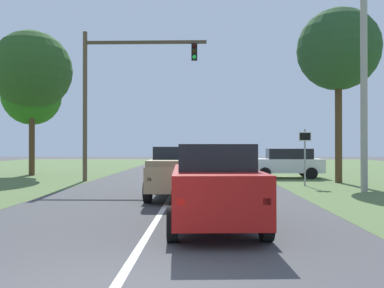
# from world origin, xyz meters

# --- Properties ---
(ground_plane) EXTENTS (120.00, 120.00, 0.00)m
(ground_plane) POSITION_xyz_m (0.00, 9.86, 0.00)
(ground_plane) COLOR #424244
(red_suv_near) EXTENTS (2.27, 4.81, 1.95)m
(red_suv_near) POSITION_xyz_m (1.45, 4.70, 1.03)
(red_suv_near) COLOR #9E1411
(red_suv_near) RESTS_ON ground_plane
(pickup_truck_lead) EXTENTS (2.29, 4.99, 1.89)m
(pickup_truck_lead) POSITION_xyz_m (0.36, 10.09, 0.97)
(pickup_truck_lead) COLOR tan
(pickup_truck_lead) RESTS_ON ground_plane
(traffic_light) EXTENTS (6.79, 0.40, 8.20)m
(traffic_light) POSITION_xyz_m (-3.59, 17.05, 5.33)
(traffic_light) COLOR brown
(traffic_light) RESTS_ON ground_plane
(keep_moving_sign) EXTENTS (0.60, 0.09, 2.73)m
(keep_moving_sign) POSITION_xyz_m (6.14, 14.66, 1.74)
(keep_moving_sign) COLOR gray
(keep_moving_sign) RESTS_ON ground_plane
(oak_tree_right) EXTENTS (4.28, 4.28, 9.14)m
(oak_tree_right) POSITION_xyz_m (8.33, 16.38, 6.97)
(oak_tree_right) COLOR #4C351E
(oak_tree_right) RESTS_ON ground_plane
(crossing_suv_far) EXTENTS (4.37, 2.16, 1.77)m
(crossing_suv_far) POSITION_xyz_m (6.28, 19.63, 0.92)
(crossing_suv_far) COLOR silver
(crossing_suv_far) RESTS_ON ground_plane
(utility_pole_right) EXTENTS (0.28, 0.28, 9.24)m
(utility_pole_right) POSITION_xyz_m (7.96, 12.13, 4.62)
(utility_pole_right) COLOR #9E998E
(utility_pole_right) RESTS_ON ground_plane
(extra_tree_1) EXTENTS (5.16, 5.16, 9.49)m
(extra_tree_1) POSITION_xyz_m (-9.98, 21.28, 6.89)
(extra_tree_1) COLOR #4C351E
(extra_tree_1) RESTS_ON ground_plane
(extra_tree_2) EXTENTS (3.93, 3.93, 7.30)m
(extra_tree_2) POSITION_xyz_m (-10.37, 22.15, 5.31)
(extra_tree_2) COLOR #4C351E
(extra_tree_2) RESTS_ON ground_plane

